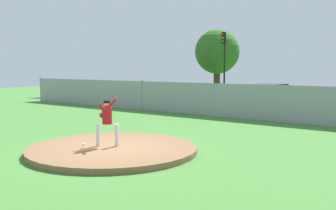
{
  "coord_description": "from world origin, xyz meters",
  "views": [
    {
      "loc": [
        8.81,
        -8.7,
        2.76
      ],
      "look_at": [
        -0.07,
        3.09,
        1.3
      ],
      "focal_mm": 40.66,
      "sensor_mm": 36.0,
      "label": 1
    }
  ],
  "objects_px": {
    "parked_car_white": "(191,95)",
    "parked_car_charcoal": "(151,93)",
    "parked_car_burgundy": "(312,101)",
    "pitcher_youth": "(107,118)",
    "traffic_light_near": "(224,55)",
    "baseball": "(84,144)",
    "parked_car_red": "(269,98)",
    "traffic_cone_orange": "(336,117)"
  },
  "relations": [
    {
      "from": "pitcher_youth",
      "to": "traffic_light_near",
      "type": "xyz_separation_m",
      "value": [
        -5.85,
        18.56,
        2.64
      ]
    },
    {
      "from": "traffic_cone_orange",
      "to": "traffic_light_near",
      "type": "relative_size",
      "value": 0.1
    },
    {
      "from": "pitcher_youth",
      "to": "traffic_cone_orange",
      "type": "distance_m",
      "value": 12.38
    },
    {
      "from": "pitcher_youth",
      "to": "traffic_light_near",
      "type": "distance_m",
      "value": 19.63
    },
    {
      "from": "baseball",
      "to": "parked_car_red",
      "type": "xyz_separation_m",
      "value": [
        0.16,
        15.29,
        0.59
      ]
    },
    {
      "from": "parked_car_charcoal",
      "to": "traffic_cone_orange",
      "type": "relative_size",
      "value": 7.91
    },
    {
      "from": "parked_car_charcoal",
      "to": "parked_car_burgundy",
      "type": "relative_size",
      "value": 0.94
    },
    {
      "from": "parked_car_white",
      "to": "traffic_cone_orange",
      "type": "distance_m",
      "value": 10.73
    },
    {
      "from": "parked_car_white",
      "to": "baseball",
      "type": "bearing_deg",
      "value": -69.69
    },
    {
      "from": "baseball",
      "to": "traffic_cone_orange",
      "type": "relative_size",
      "value": 0.13
    },
    {
      "from": "baseball",
      "to": "traffic_cone_orange",
      "type": "height_order",
      "value": "traffic_cone_orange"
    },
    {
      "from": "pitcher_youth",
      "to": "parked_car_white",
      "type": "xyz_separation_m",
      "value": [
        -6.07,
        14.1,
        -0.34
      ]
    },
    {
      "from": "baseball",
      "to": "parked_car_burgundy",
      "type": "bearing_deg",
      "value": 78.86
    },
    {
      "from": "parked_car_burgundy",
      "to": "pitcher_youth",
      "type": "bearing_deg",
      "value": -98.76
    },
    {
      "from": "baseball",
      "to": "parked_car_white",
      "type": "height_order",
      "value": "parked_car_white"
    },
    {
      "from": "parked_car_burgundy",
      "to": "traffic_light_near",
      "type": "bearing_deg",
      "value": 154.43
    },
    {
      "from": "baseball",
      "to": "parked_car_red",
      "type": "relative_size",
      "value": 0.02
    },
    {
      "from": "traffic_light_near",
      "to": "pitcher_youth",
      "type": "bearing_deg",
      "value": -72.5
    },
    {
      "from": "baseball",
      "to": "parked_car_white",
      "type": "xyz_separation_m",
      "value": [
        -5.36,
        14.5,
        0.55
      ]
    },
    {
      "from": "parked_car_burgundy",
      "to": "traffic_cone_orange",
      "type": "height_order",
      "value": "parked_car_burgundy"
    },
    {
      "from": "parked_car_burgundy",
      "to": "traffic_cone_orange",
      "type": "distance_m",
      "value": 3.78
    },
    {
      "from": "parked_car_burgundy",
      "to": "traffic_cone_orange",
      "type": "xyz_separation_m",
      "value": [
        2.08,
        -3.11,
        -0.5
      ]
    },
    {
      "from": "traffic_light_near",
      "to": "parked_car_charcoal",
      "type": "bearing_deg",
      "value": -138.1
    },
    {
      "from": "traffic_cone_orange",
      "to": "traffic_light_near",
      "type": "height_order",
      "value": "traffic_light_near"
    },
    {
      "from": "parked_car_white",
      "to": "parked_car_red",
      "type": "relative_size",
      "value": 0.91
    },
    {
      "from": "parked_car_white",
      "to": "parked_car_charcoal",
      "type": "bearing_deg",
      "value": 172.88
    },
    {
      "from": "traffic_light_near",
      "to": "parked_car_red",
      "type": "bearing_deg",
      "value": -34.67
    },
    {
      "from": "parked_car_charcoal",
      "to": "pitcher_youth",
      "type": "bearing_deg",
      "value": -55.0
    },
    {
      "from": "parked_car_red",
      "to": "baseball",
      "type": "bearing_deg",
      "value": -90.58
    },
    {
      "from": "parked_car_white",
      "to": "parked_car_charcoal",
      "type": "xyz_separation_m",
      "value": [
        -4.17,
        0.52,
        -0.01
      ]
    },
    {
      "from": "pitcher_youth",
      "to": "parked_car_red",
      "type": "distance_m",
      "value": 14.9
    },
    {
      "from": "baseball",
      "to": "traffic_light_near",
      "type": "xyz_separation_m",
      "value": [
        -5.15,
        18.95,
        3.53
      ]
    },
    {
      "from": "baseball",
      "to": "traffic_light_near",
      "type": "height_order",
      "value": "traffic_light_near"
    },
    {
      "from": "pitcher_youth",
      "to": "baseball",
      "type": "distance_m",
      "value": 1.21
    },
    {
      "from": "parked_car_charcoal",
      "to": "baseball",
      "type": "bearing_deg",
      "value": -57.59
    },
    {
      "from": "parked_car_red",
      "to": "parked_car_burgundy",
      "type": "height_order",
      "value": "parked_car_red"
    },
    {
      "from": "parked_car_red",
      "to": "parked_car_charcoal",
      "type": "bearing_deg",
      "value": -178.4
    },
    {
      "from": "traffic_light_near",
      "to": "baseball",
      "type": "bearing_deg",
      "value": -74.81
    },
    {
      "from": "parked_car_burgundy",
      "to": "parked_car_white",
      "type": "bearing_deg",
      "value": -176.05
    },
    {
      "from": "parked_car_white",
      "to": "traffic_light_near",
      "type": "height_order",
      "value": "traffic_light_near"
    },
    {
      "from": "baseball",
      "to": "parked_car_red",
      "type": "height_order",
      "value": "parked_car_red"
    },
    {
      "from": "parked_car_charcoal",
      "to": "parked_car_burgundy",
      "type": "xyz_separation_m",
      "value": [
        12.5,
        0.05,
        0.01
      ]
    }
  ]
}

